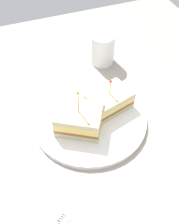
% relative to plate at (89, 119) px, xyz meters
% --- Properties ---
extents(ground_plane, '(1.01, 1.01, 0.02)m').
position_rel_plate_xyz_m(ground_plane, '(0.00, 0.00, -0.02)').
color(ground_plane, '#9E9384').
extents(plate, '(0.28, 0.28, 0.01)m').
position_rel_plate_xyz_m(plate, '(0.00, 0.00, 0.00)').
color(plate, white).
rests_on(plate, ground_plane).
extents(sandwich_half_front, '(0.12, 0.13, 0.12)m').
position_rel_plate_xyz_m(sandwich_half_front, '(-0.02, 0.03, 0.03)').
color(sandwich_half_front, beige).
rests_on(sandwich_half_front, plate).
extents(sandwich_half_back, '(0.10, 0.12, 0.09)m').
position_rel_plate_xyz_m(sandwich_half_back, '(0.02, -0.06, 0.03)').
color(sandwich_half_back, beige).
rests_on(sandwich_half_back, plate).
extents(drink_glass, '(0.07, 0.07, 0.09)m').
position_rel_plate_xyz_m(drink_glass, '(0.20, -0.12, 0.03)').
color(drink_glass, beige).
rests_on(drink_glass, ground_plane).
extents(napkin, '(0.13, 0.13, 0.00)m').
position_rel_plate_xyz_m(napkin, '(-0.16, 0.19, -0.01)').
color(napkin, white).
rests_on(napkin, ground_plane).
extents(fork, '(0.10, 0.07, 0.00)m').
position_rel_plate_xyz_m(fork, '(-0.18, 0.15, -0.00)').
color(fork, silver).
rests_on(fork, ground_plane).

